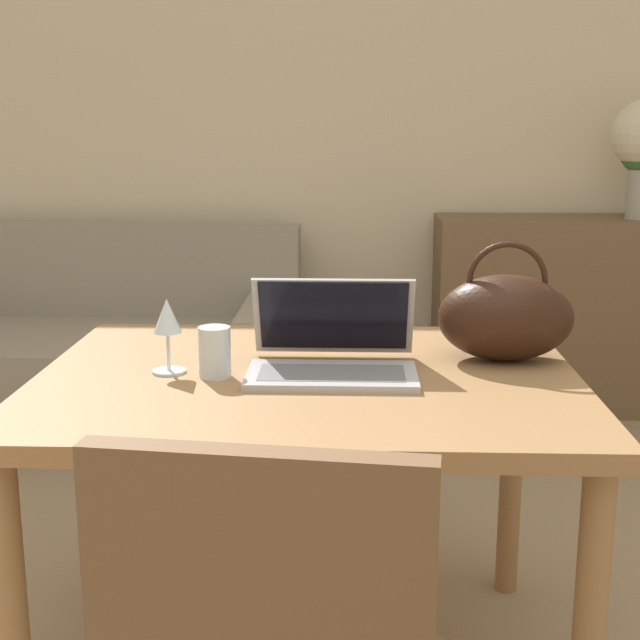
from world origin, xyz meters
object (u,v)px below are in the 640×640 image
object	(u,v)px
couch	(96,359)
wine_glass	(167,322)
laptop	(333,347)
drinking_glass	(215,352)
handbag	(506,316)

from	to	relation	value
couch	wine_glass	distance (m)	2.00
couch	laptop	bearing A→B (deg)	-58.92
couch	laptop	size ratio (longest dim) A/B	4.71
couch	laptop	world-z (taller)	laptop
couch	drinking_glass	world-z (taller)	drinking_glass
couch	handbag	bearing A→B (deg)	-48.60
couch	handbag	size ratio (longest dim) A/B	5.54
couch	drinking_glass	distance (m)	2.05
laptop	drinking_glass	bearing A→B (deg)	-167.07
laptop	handbag	bearing A→B (deg)	15.25
couch	handbag	world-z (taller)	handbag
wine_glass	laptop	bearing A→B (deg)	4.54
wine_glass	handbag	bearing A→B (deg)	10.24
handbag	laptop	bearing A→B (deg)	-164.75
wine_glass	drinking_glass	bearing A→B (deg)	-15.47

